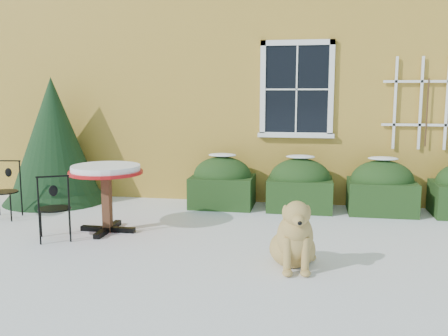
% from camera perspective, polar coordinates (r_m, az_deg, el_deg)
% --- Properties ---
extents(ground, '(80.00, 80.00, 0.00)m').
position_cam_1_polar(ground, '(6.06, -1.66, -9.85)').
color(ground, white).
rests_on(ground, ground).
extents(house, '(12.40, 8.40, 6.40)m').
position_cam_1_polar(house, '(12.75, 4.83, 14.39)').
color(house, gold).
rests_on(house, ground).
extents(hedge_row, '(4.95, 0.80, 0.91)m').
position_cam_1_polar(hedge_row, '(8.33, 13.14, -2.11)').
color(hedge_row, black).
rests_on(hedge_row, ground).
extents(evergreen_shrub, '(1.81, 1.81, 2.19)m').
position_cam_1_polar(evergreen_shrub, '(9.29, -18.83, 1.72)').
color(evergreen_shrub, black).
rests_on(evergreen_shrub, ground).
extents(bistro_table, '(1.01, 1.01, 0.93)m').
position_cam_1_polar(bistro_table, '(7.03, -13.33, -0.96)').
color(bistro_table, black).
rests_on(bistro_table, ground).
extents(patio_chair_near, '(0.53, 0.53, 0.88)m').
position_cam_1_polar(patio_chair_near, '(6.88, -18.83, -4.27)').
color(patio_chair_near, black).
rests_on(patio_chair_near, ground).
extents(patio_chair_far, '(0.44, 0.43, 0.88)m').
position_cam_1_polar(patio_chair_far, '(8.39, -23.75, -2.28)').
color(patio_chair_far, black).
rests_on(patio_chair_far, ground).
extents(dog, '(0.60, 0.92, 0.82)m').
position_cam_1_polar(dog, '(5.55, 8.02, -8.11)').
color(dog, tan).
rests_on(dog, ground).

